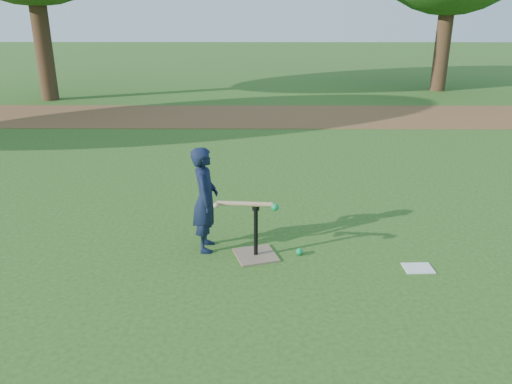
{
  "coord_description": "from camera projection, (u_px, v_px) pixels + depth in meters",
  "views": [
    {
      "loc": [
        0.41,
        -5.3,
        2.57
      ],
      "look_at": [
        0.37,
        -0.03,
        0.65
      ],
      "focal_mm": 35.0,
      "sensor_mm": 36.0,
      "label": 1
    }
  ],
  "objects": [
    {
      "name": "swing_action",
      "position": [
        248.0,
        205.0,
        5.29
      ],
      "size": [
        0.69,
        0.17,
        0.08
      ],
      "color": "tan",
      "rests_on": "ground"
    },
    {
      "name": "batting_tee",
      "position": [
        256.0,
        247.0,
        5.51
      ],
      "size": [
        0.54,
        0.54,
        0.61
      ],
      "color": "#7D664F",
      "rests_on": "ground"
    },
    {
      "name": "child",
      "position": [
        205.0,
        200.0,
        5.53
      ],
      "size": [
        0.3,
        0.45,
        1.2
      ],
      "primitive_type": "imported",
      "rotation": [
        0.0,
        0.0,
        1.61
      ],
      "color": "#111933",
      "rests_on": "ground"
    },
    {
      "name": "dirt_strip",
      "position": [
        244.0,
        116.0,
        12.9
      ],
      "size": [
        24.0,
        3.0,
        0.01
      ],
      "primitive_type": "cube",
      "color": "brown",
      "rests_on": "ground"
    },
    {
      "name": "wiffle_ball_ground",
      "position": [
        299.0,
        252.0,
        5.56
      ],
      "size": [
        0.08,
        0.08,
        0.08
      ],
      "primitive_type": "sphere",
      "color": "#0D8F4B",
      "rests_on": "ground"
    },
    {
      "name": "clipboard",
      "position": [
        418.0,
        268.0,
        5.28
      ],
      "size": [
        0.31,
        0.24,
        0.01
      ],
      "primitive_type": "cube",
      "rotation": [
        0.0,
        0.0,
        0.04
      ],
      "color": "white",
      "rests_on": "ground"
    },
    {
      "name": "ground",
      "position": [
        224.0,
        243.0,
        5.86
      ],
      "size": [
        80.0,
        80.0,
        0.0
      ],
      "primitive_type": "plane",
      "color": "#285116",
      "rests_on": "ground"
    }
  ]
}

